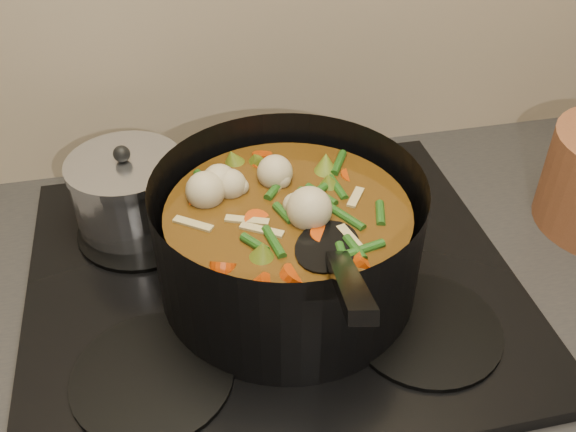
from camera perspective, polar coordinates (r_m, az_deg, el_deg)
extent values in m
cube|color=black|center=(0.87, -1.39, -7.44)|extent=(2.64, 0.64, 0.05)
cube|color=black|center=(0.84, -1.42, -5.79)|extent=(0.62, 0.54, 0.02)
cylinder|color=black|center=(0.74, -11.94, -13.70)|extent=(0.18, 0.18, 0.01)
cylinder|color=black|center=(0.79, 12.13, -9.72)|extent=(0.18, 0.18, 0.01)
cylinder|color=black|center=(0.93, -12.77, -1.06)|extent=(0.18, 0.18, 0.01)
cylinder|color=black|center=(0.96, 6.41, 1.53)|extent=(0.18, 0.18, 0.01)
cylinder|color=black|center=(0.77, 0.00, -1.88)|extent=(0.41, 0.41, 0.16)
cylinder|color=black|center=(0.82, 0.00, -5.81)|extent=(0.31, 0.31, 0.01)
cylinder|color=#4D310D|center=(0.78, 0.00, -2.61)|extent=(0.29, 0.29, 0.11)
cylinder|color=#C03809|center=(0.76, 3.16, 0.77)|extent=(0.03, 0.03, 0.03)
cylinder|color=#C03809|center=(0.80, 2.62, 3.31)|extent=(0.04, 0.04, 0.03)
cylinder|color=#C03809|center=(0.83, -2.61, 4.75)|extent=(0.05, 0.04, 0.03)
cylinder|color=#C03809|center=(0.77, -4.15, 1.33)|extent=(0.03, 0.04, 0.03)
cylinder|color=#C03809|center=(0.72, -6.56, -1.81)|extent=(0.04, 0.04, 0.03)
cylinder|color=#C03809|center=(0.72, -0.78, -1.72)|extent=(0.05, 0.05, 0.03)
cylinder|color=#C03809|center=(0.70, 3.64, -2.79)|extent=(0.04, 0.04, 0.03)
cylinder|color=#C03809|center=(0.75, 8.40, -0.15)|extent=(0.04, 0.03, 0.03)
cylinder|color=#C03809|center=(0.78, 3.16, 2.20)|extent=(0.04, 0.05, 0.03)
cylinder|color=#C03809|center=(0.82, -0.27, 4.36)|extent=(0.04, 0.04, 0.03)
cylinder|color=#C03809|center=(0.77, -2.48, 1.58)|extent=(0.03, 0.03, 0.03)
cylinder|color=#C03809|center=(0.74, -5.81, -0.30)|extent=(0.04, 0.04, 0.03)
cylinder|color=#C03809|center=(0.68, -4.78, -4.59)|extent=(0.04, 0.05, 0.03)
sphere|color=#C5B38B|center=(0.75, 4.99, 1.87)|extent=(0.04, 0.04, 0.04)
sphere|color=#C5B38B|center=(0.79, -1.30, 4.06)|extent=(0.04, 0.04, 0.04)
sphere|color=#C5B38B|center=(0.73, -5.02, 0.17)|extent=(0.04, 0.04, 0.04)
sphere|color=#C5B38B|center=(0.69, 2.08, -1.93)|extent=(0.04, 0.04, 0.04)
sphere|color=#C5B38B|center=(0.76, 4.56, 2.51)|extent=(0.04, 0.04, 0.04)
cone|color=#636D1B|center=(0.68, -1.89, -3.75)|extent=(0.04, 0.04, 0.04)
cone|color=#636D1B|center=(0.72, 6.72, -0.86)|extent=(0.04, 0.04, 0.04)
cone|color=#636D1B|center=(0.81, 3.42, 4.26)|extent=(0.04, 0.04, 0.04)
cone|color=#636D1B|center=(0.79, -5.04, 3.50)|extent=(0.04, 0.04, 0.04)
cone|color=#636D1B|center=(0.70, -5.68, -2.13)|extent=(0.04, 0.04, 0.04)
cone|color=#636D1B|center=(0.68, 4.06, -3.11)|extent=(0.04, 0.04, 0.04)
cylinder|color=#1E5017|center=(0.78, 1.93, 2.59)|extent=(0.01, 0.04, 0.01)
cylinder|color=#1E5017|center=(0.83, -1.68, 5.27)|extent=(0.04, 0.03, 0.01)
cylinder|color=#1E5017|center=(0.79, -5.54, 2.85)|extent=(0.04, 0.02, 0.01)
cylinder|color=#1E5017|center=(0.73, -5.25, -0.03)|extent=(0.03, 0.04, 0.01)
cylinder|color=#1E5017|center=(0.71, -2.06, -1.33)|extent=(0.03, 0.04, 0.01)
cylinder|color=#1E5017|center=(0.66, 2.23, -4.95)|extent=(0.04, 0.02, 0.01)
cylinder|color=#1E5017|center=(0.71, 6.16, -1.57)|extent=(0.04, 0.04, 0.01)
cylinder|color=#1E5017|center=(0.76, 5.06, 1.50)|extent=(0.01, 0.04, 0.01)
cylinder|color=#1E5017|center=(0.78, 1.84, 2.63)|extent=(0.04, 0.03, 0.01)
cylinder|color=#1E5017|center=(0.83, -1.88, 5.24)|extent=(0.04, 0.02, 0.01)
cylinder|color=#1E5017|center=(0.78, -5.65, 2.76)|extent=(0.03, 0.04, 0.01)
cylinder|color=#1E5017|center=(0.73, -5.23, -0.12)|extent=(0.03, 0.04, 0.01)
cylinder|color=#1E5017|center=(0.71, -1.97, -1.36)|extent=(0.04, 0.02, 0.01)
cylinder|color=#1E5017|center=(0.66, 2.48, -4.90)|extent=(0.04, 0.04, 0.01)
cylinder|color=#1E5017|center=(0.71, 6.25, -1.46)|extent=(0.01, 0.04, 0.01)
cube|color=tan|center=(0.77, -5.45, 2.07)|extent=(0.05, 0.01, 0.00)
cube|color=tan|center=(0.70, -4.16, -2.38)|extent=(0.02, 0.05, 0.00)
cube|color=tan|center=(0.69, 3.55, -2.69)|extent=(0.05, 0.03, 0.00)
cube|color=tan|center=(0.77, 5.73, 1.67)|extent=(0.04, 0.04, 0.00)
cube|color=tan|center=(0.81, 0.18, 4.15)|extent=(0.03, 0.05, 0.00)
cube|color=tan|center=(0.77, -5.59, 1.89)|extent=(0.05, 0.02, 0.00)
cube|color=tan|center=(0.70, -3.89, -2.53)|extent=(0.01, 0.05, 0.00)
ellipsoid|color=black|center=(0.70, 3.49, -2.85)|extent=(0.11, 0.11, 0.01)
cube|color=black|center=(0.58, 5.34, -5.87)|extent=(0.06, 0.19, 0.12)
cylinder|color=silver|center=(0.92, -13.88, 1.71)|extent=(0.15, 0.15, 0.09)
cylinder|color=silver|center=(0.89, -14.40, 4.44)|extent=(0.16, 0.16, 0.01)
sphere|color=black|center=(0.88, -14.57, 5.36)|extent=(0.02, 0.02, 0.02)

